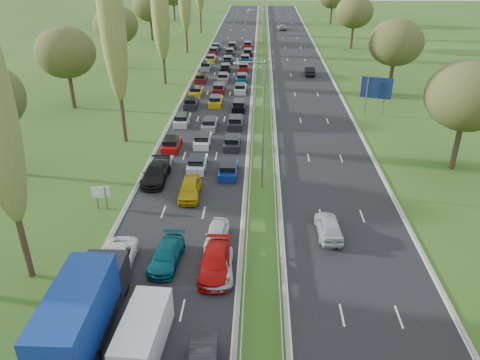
{
  "coord_description": "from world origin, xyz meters",
  "views": [
    {
      "loc": [
        4.13,
        3.6,
        20.63
      ],
      "look_at": [
        2.47,
        41.42,
        1.5
      ],
      "focal_mm": 35.0,
      "sensor_mm": 36.0,
      "label": 1
    }
  ],
  "objects_px": {
    "info_sign": "(101,194)",
    "near_car_3": "(156,173)",
    "white_van_rear": "(144,330)",
    "near_car_2": "(117,259)",
    "blue_lorry": "(83,310)",
    "direction_sign": "(376,90)"
  },
  "relations": [
    {
      "from": "info_sign",
      "to": "near_car_3",
      "type": "bearing_deg",
      "value": 56.96
    },
    {
      "from": "white_van_rear",
      "to": "near_car_2",
      "type": "bearing_deg",
      "value": 119.92
    },
    {
      "from": "blue_lorry",
      "to": "info_sign",
      "type": "height_order",
      "value": "blue_lorry"
    },
    {
      "from": "info_sign",
      "to": "near_car_2",
      "type": "bearing_deg",
      "value": -65.94
    },
    {
      "from": "white_van_rear",
      "to": "near_car_3",
      "type": "bearing_deg",
      "value": 103.13
    },
    {
      "from": "direction_sign",
      "to": "blue_lorry",
      "type": "bearing_deg",
      "value": -121.48
    },
    {
      "from": "near_car_3",
      "to": "white_van_rear",
      "type": "xyz_separation_m",
      "value": [
        3.66,
        -20.84,
        0.33
      ]
    },
    {
      "from": "near_car_2",
      "to": "near_car_3",
      "type": "xyz_separation_m",
      "value": [
        -0.04,
        13.66,
        0.1
      ]
    },
    {
      "from": "near_car_2",
      "to": "blue_lorry",
      "type": "height_order",
      "value": "blue_lorry"
    },
    {
      "from": "white_van_rear",
      "to": "direction_sign",
      "type": "bearing_deg",
      "value": 65.64
    },
    {
      "from": "near_car_3",
      "to": "white_van_rear",
      "type": "height_order",
      "value": "white_van_rear"
    },
    {
      "from": "white_van_rear",
      "to": "info_sign",
      "type": "distance_m",
      "value": 16.95
    },
    {
      "from": "blue_lorry",
      "to": "direction_sign",
      "type": "relative_size",
      "value": 1.87
    },
    {
      "from": "near_car_3",
      "to": "direction_sign",
      "type": "xyz_separation_m",
      "value": [
        25.21,
        20.51,
        2.75
      ]
    },
    {
      "from": "info_sign",
      "to": "direction_sign",
      "type": "distance_m",
      "value": 38.88
    },
    {
      "from": "blue_lorry",
      "to": "info_sign",
      "type": "distance_m",
      "value": 15.36
    },
    {
      "from": "near_car_3",
      "to": "direction_sign",
      "type": "height_order",
      "value": "direction_sign"
    },
    {
      "from": "near_car_2",
      "to": "direction_sign",
      "type": "bearing_deg",
      "value": 50.14
    },
    {
      "from": "blue_lorry",
      "to": "near_car_3",
      "type": "bearing_deg",
      "value": 90.12
    },
    {
      "from": "blue_lorry",
      "to": "info_sign",
      "type": "xyz_separation_m",
      "value": [
        -3.76,
        14.87,
        -0.75
      ]
    },
    {
      "from": "near_car_2",
      "to": "white_van_rear",
      "type": "relative_size",
      "value": 0.9
    },
    {
      "from": "near_car_3",
      "to": "direction_sign",
      "type": "relative_size",
      "value": 1.05
    }
  ]
}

